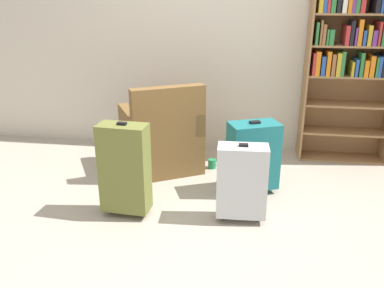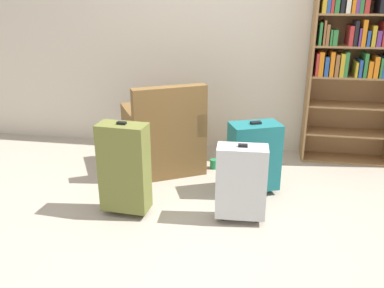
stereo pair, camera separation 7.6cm
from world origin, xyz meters
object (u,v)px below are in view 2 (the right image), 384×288
Objects in this scene: armchair at (164,139)px; mug at (214,164)px; suitcase_olive at (124,168)px; suitcase_teal at (254,156)px; suitcase_silver at (241,182)px; bookshelf at (356,59)px.

mug is at bearing 7.19° from armchair.
suitcase_olive is at bearing -120.46° from mug.
mug is 0.18× the size of suitcase_teal.
suitcase_olive is 0.92m from suitcase_silver.
suitcase_olive is 1.22× the size of suitcase_silver.
suitcase_olive reaches higher than suitcase_silver.
suitcase_teal is at bearing -135.14° from bookshelf.
suitcase_silver is (-0.08, -0.51, -0.01)m from suitcase_teal.
suitcase_teal reaches higher than mug.
bookshelf reaches higher than armchair.
suitcase_olive is (-0.60, -1.02, 0.36)m from mug.
suitcase_olive is at bearing -150.87° from suitcase_teal.
suitcase_olive is (-1.94, -1.50, -0.67)m from bookshelf.
armchair reaches higher than suitcase_silver.
mug is 0.15× the size of suitcase_olive.
bookshelf is 2.29× the size of suitcase_olive.
mug is 0.19× the size of suitcase_silver.
armchair is at bearing 156.50° from suitcase_teal.
bookshelf reaches higher than suitcase_olive.
suitcase_teal is (0.40, -0.46, 0.30)m from mug.
mug is at bearing 59.54° from suitcase_olive.
suitcase_silver is (-1.03, -1.45, -0.75)m from bookshelf.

